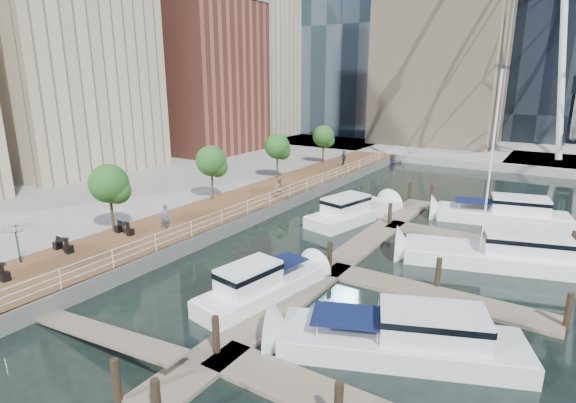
{
  "coord_description": "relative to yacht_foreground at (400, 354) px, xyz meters",
  "views": [
    {
      "loc": [
        14.09,
        -14.0,
        11.0
      ],
      "look_at": [
        -1.53,
        10.56,
        3.0
      ],
      "focal_mm": 28.0,
      "sensor_mm": 36.0,
      "label": 1
    }
  ],
  "objects": [
    {
      "name": "land_inland",
      "position": [
        -45.3,
        12.85,
        0.5
      ],
      "size": [
        48.0,
        90.0,
        1.0
      ],
      "primitive_type": "cube",
      "color": "gray",
      "rests_on": "ground"
    },
    {
      "name": "pedestrian_mid",
      "position": [
        -16.03,
        15.06,
        1.88
      ],
      "size": [
        1.07,
        1.08,
        1.76
      ],
      "primitive_type": "imported",
      "rotation": [
        0.0,
        0.0,
        -2.3
      ],
      "color": "#8C7060",
      "rests_on": "boardwalk"
    },
    {
      "name": "land_far",
      "position": [
        -9.3,
        99.85,
        0.5
      ],
      "size": [
        200.0,
        114.0,
        1.0
      ],
      "primitive_type": "cube",
      "color": "gray",
      "rests_on": "ground"
    },
    {
      "name": "ground",
      "position": [
        -9.3,
        -2.15,
        0.0
      ],
      "size": [
        520.0,
        520.0,
        0.0
      ],
      "primitive_type": "plane",
      "color": "black",
      "rests_on": "ground"
    },
    {
      "name": "midrise_condos",
      "position": [
        -42.87,
        24.67,
        13.42
      ],
      "size": [
        19.0,
        67.0,
        28.0
      ],
      "color": "#BCAD8E",
      "rests_on": "ground"
    },
    {
      "name": "railing",
      "position": [
        -15.4,
        12.85,
        1.52
      ],
      "size": [
        0.1,
        60.0,
        1.05
      ],
      "primitive_type": null,
      "color": "white",
      "rests_on": "boardwalk"
    },
    {
      "name": "seawall",
      "position": [
        -15.3,
        12.85,
        0.5
      ],
      "size": [
        0.25,
        60.0,
        1.0
      ],
      "primitive_type": "cube",
      "color": "#595954",
      "rests_on": "ground"
    },
    {
      "name": "pedestrian_near",
      "position": [
        -17.89,
        3.97,
        1.89
      ],
      "size": [
        0.78,
        0.71,
        1.78
      ],
      "primitive_type": "imported",
      "rotation": [
        0.0,
        0.0,
        0.59
      ],
      "color": "#52556D",
      "rests_on": "boardwalk"
    },
    {
      "name": "cafe_tables",
      "position": [
        -19.7,
        -4.15,
        1.37
      ],
      "size": [
        2.5,
        13.7,
        0.74
      ],
      "color": "black",
      "rests_on": "ground"
    },
    {
      "name": "moored_yachts",
      "position": [
        1.26,
        11.61,
        0.0
      ],
      "size": [
        24.13,
        35.51,
        11.5
      ],
      "color": "white",
      "rests_on": "ground"
    },
    {
      "name": "yacht_foreground",
      "position": [
        0.0,
        0.0,
        0.0
      ],
      "size": [
        11.15,
        6.78,
        2.15
      ],
      "primitive_type": null,
      "rotation": [
        0.0,
        0.0,
        1.96
      ],
      "color": "silver",
      "rests_on": "ground"
    },
    {
      "name": "street_trees",
      "position": [
        -20.7,
        11.85,
        4.29
      ],
      "size": [
        2.6,
        42.6,
        4.6
      ],
      "color": "#3F2B1C",
      "rests_on": "ground"
    },
    {
      "name": "boardwalk",
      "position": [
        -18.3,
        12.85,
        0.5
      ],
      "size": [
        6.0,
        60.0,
        1.0
      ],
      "primitive_type": "cube",
      "color": "brown",
      "rests_on": "ground"
    },
    {
      "name": "pedestrian_far",
      "position": [
        -17.69,
        31.42,
        1.93
      ],
      "size": [
        1.16,
        0.99,
        1.87
      ],
      "primitive_type": "imported",
      "rotation": [
        0.0,
        0.0,
        2.55
      ],
      "color": "#32353E",
      "rests_on": "boardwalk"
    },
    {
      "name": "pier",
      "position": [
        4.7,
        49.85,
        0.5
      ],
      "size": [
        14.0,
        12.0,
        1.0
      ],
      "primitive_type": "cube",
      "color": "gray",
      "rests_on": "ground"
    },
    {
      "name": "floating_docks",
      "position": [
        -1.33,
        7.83,
        0.49
      ],
      "size": [
        16.0,
        34.0,
        2.6
      ],
      "color": "#6D6051",
      "rests_on": "ground"
    }
  ]
}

